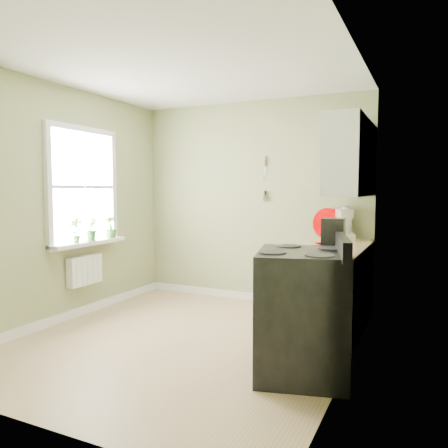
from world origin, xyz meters
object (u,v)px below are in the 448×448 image
at_px(stove, 302,311).
at_px(kettle, 333,231).
at_px(stand_mixer, 344,226).
at_px(coffee_maker, 333,238).

height_order(stove, kettle, stove).
bearing_deg(stand_mixer, stove, -89.58).
bearing_deg(coffee_maker, stove, -102.69).
bearing_deg(stand_mixer, coffee_maker, -83.97).
bearing_deg(coffee_maker, stand_mixer, 96.03).
bearing_deg(kettle, coffee_maker, -78.84).
distance_m(stand_mixer, coffee_maker, 1.33).
relative_size(stove, kettle, 5.67).
bearing_deg(kettle, stand_mixer, -34.86).
height_order(stand_mixer, kettle, stand_mixer).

